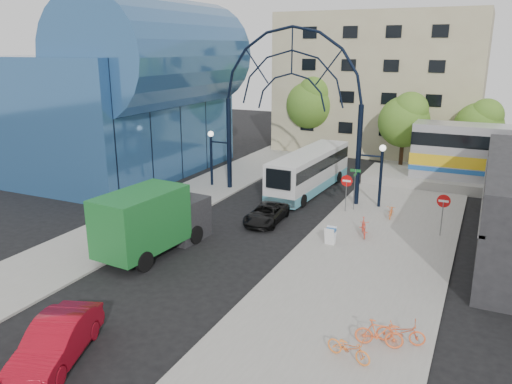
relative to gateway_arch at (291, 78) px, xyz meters
The scene contains 22 objects.
ground 16.41m from the gateway_arch, 90.00° to the right, with size 120.00×120.00×0.00m, color black.
sidewalk_east 15.37m from the gateway_arch, 51.34° to the right, with size 8.00×56.00×0.12m, color gray.
plaza_west 13.36m from the gateway_arch, 129.09° to the right, with size 5.00×50.00×0.12m, color gray.
gateway_arch is the anchor object (origin of this frame).
stop_sign 8.37m from the gateway_arch, 22.63° to the right, with size 0.80×0.07×2.50m.
do_not_enter_sign 13.43m from the gateway_arch, 19.99° to the right, with size 0.76×0.07×2.48m.
street_name_sign 8.38m from the gateway_arch, 15.07° to the right, with size 0.70×0.70×2.80m.
sandwich_board 12.52m from the gateway_arch, 55.09° to the right, with size 0.55×0.61×0.99m.
transit_hall 15.45m from the gateway_arch, behind, with size 16.50×18.00×14.50m.
apartment_block 21.12m from the gateway_arch, 84.55° to the left, with size 20.00×12.10×14.00m.
tree_north_a 13.98m from the gateway_arch, 62.83° to the left, with size 4.48×4.48×7.00m.
tree_north_b 16.72m from the gateway_arch, 103.68° to the left, with size 5.12×5.12×8.00m.
tree_north_c 18.95m from the gateway_arch, 48.96° to the left, with size 4.16×4.16×6.50m.
city_bus 7.33m from the gateway_arch, 69.13° to the left, with size 3.06×11.20×3.04m.
green_truck 14.68m from the gateway_arch, 102.31° to the right, with size 3.19×7.25×3.57m.
black_suv 9.98m from the gateway_arch, 82.36° to the right, with size 1.92×4.17×1.16m, color black.
red_sedan 23.60m from the gateway_arch, 89.95° to the right, with size 1.63×4.66×1.54m, color maroon.
bike_near_a 11.35m from the gateway_arch, 13.81° to the right, with size 0.55×1.58×0.83m, color orange.
bike_near_b 12.11m from the gateway_arch, 40.57° to the right, with size 0.50×1.77×1.06m, color #EE422F.
bike_far_a 21.79m from the gateway_arch, 62.59° to the right, with size 0.59×1.70×0.89m, color orange.
bike_far_b 21.12m from the gateway_arch, 58.87° to the right, with size 0.50×1.76×1.06m, color orange.
bike_far_c 21.05m from the gateway_arch, 56.30° to the right, with size 0.62×1.77×0.93m, color orange.
Camera 1 is at (12.87, -19.12, 10.68)m, focal length 35.00 mm.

